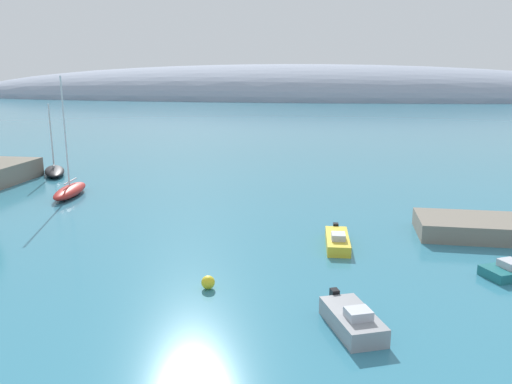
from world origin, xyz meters
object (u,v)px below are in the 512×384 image
(sailboat_black_outer_mooring, at_px, (54,171))
(motorboat_grey_foreground, at_px, (352,320))
(sailboat_red_near_shore, at_px, (70,190))
(mooring_buoy_yellow, at_px, (208,282))
(motorboat_yellow_alongside_breakwater, at_px, (337,241))

(sailboat_black_outer_mooring, bearing_deg, motorboat_grey_foreground, 15.59)
(sailboat_black_outer_mooring, relative_size, motorboat_grey_foreground, 1.82)
(sailboat_red_near_shore, xyz_separation_m, mooring_buoy_yellow, (17.31, -17.97, -0.24))
(motorboat_grey_foreground, distance_m, motorboat_yellow_alongside_breakwater, 11.06)
(motorboat_yellow_alongside_breakwater, height_order, mooring_buoy_yellow, motorboat_yellow_alongside_breakwater)
(motorboat_yellow_alongside_breakwater, bearing_deg, sailboat_black_outer_mooring, -125.02)
(sailboat_black_outer_mooring, height_order, motorboat_grey_foreground, sailboat_black_outer_mooring)
(sailboat_black_outer_mooring, xyz_separation_m, motorboat_grey_foreground, (31.45, -30.58, -0.01))
(motorboat_yellow_alongside_breakwater, bearing_deg, mooring_buoy_yellow, -43.44)
(sailboat_red_near_shore, bearing_deg, sailboat_black_outer_mooring, -150.68)
(sailboat_red_near_shore, distance_m, mooring_buoy_yellow, 24.96)
(sailboat_red_near_shore, height_order, mooring_buoy_yellow, sailboat_red_near_shore)
(sailboat_red_near_shore, xyz_separation_m, motorboat_grey_foreground, (24.59, -21.25, -0.14))
(sailboat_red_near_shore, distance_m, sailboat_black_outer_mooring, 11.58)
(sailboat_red_near_shore, relative_size, motorboat_grey_foreground, 2.53)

